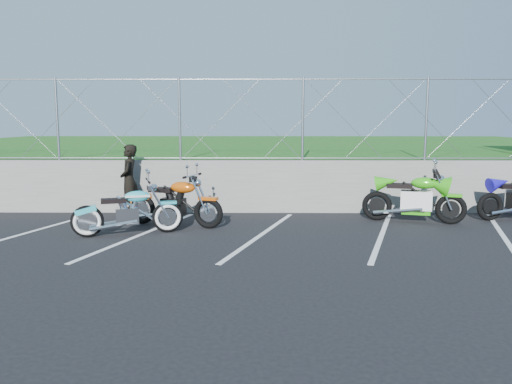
{
  "coord_description": "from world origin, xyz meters",
  "views": [
    {
      "loc": [
        -0.03,
        -8.76,
        2.25
      ],
      "look_at": [
        -0.12,
        1.3,
        0.82
      ],
      "focal_mm": 35.0,
      "sensor_mm": 36.0,
      "label": 1
    }
  ],
  "objects_px": {
    "cruiser_turquoise": "(129,213)",
    "person_standing": "(129,180)",
    "sportbike_green": "(415,200)",
    "naked_orange": "(175,204)"
  },
  "relations": [
    {
      "from": "naked_orange",
      "to": "person_standing",
      "type": "height_order",
      "value": "person_standing"
    },
    {
      "from": "cruiser_turquoise",
      "to": "sportbike_green",
      "type": "distance_m",
      "value": 6.2
    },
    {
      "from": "sportbike_green",
      "to": "cruiser_turquoise",
      "type": "bearing_deg",
      "value": -152.26
    },
    {
      "from": "cruiser_turquoise",
      "to": "naked_orange",
      "type": "distance_m",
      "value": 1.14
    },
    {
      "from": "cruiser_turquoise",
      "to": "naked_orange",
      "type": "height_order",
      "value": "naked_orange"
    },
    {
      "from": "cruiser_turquoise",
      "to": "person_standing",
      "type": "height_order",
      "value": "person_standing"
    },
    {
      "from": "person_standing",
      "to": "naked_orange",
      "type": "bearing_deg",
      "value": 42.17
    },
    {
      "from": "sportbike_green",
      "to": "person_standing",
      "type": "xyz_separation_m",
      "value": [
        -6.57,
        0.71,
        0.35
      ]
    },
    {
      "from": "naked_orange",
      "to": "person_standing",
      "type": "relative_size",
      "value": 1.28
    },
    {
      "from": "sportbike_green",
      "to": "person_standing",
      "type": "height_order",
      "value": "person_standing"
    }
  ]
}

